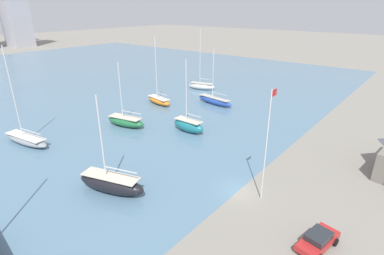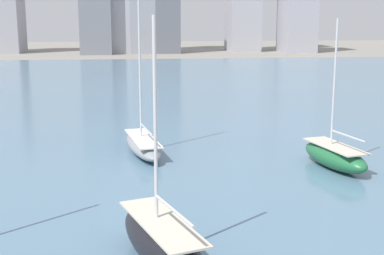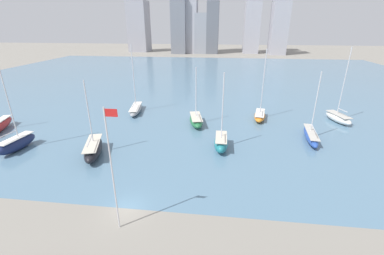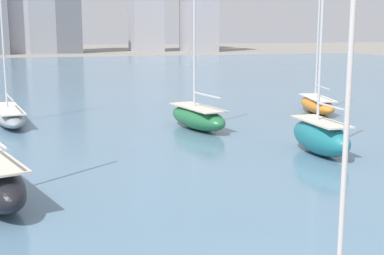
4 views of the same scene
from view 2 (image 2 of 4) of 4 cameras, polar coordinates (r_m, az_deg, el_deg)
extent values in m
cube|color=slate|center=(83.96, 0.83, 3.70)|extent=(180.00, 140.00, 0.00)
cube|color=#8E939E|center=(178.55, -5.14, 12.13)|extent=(9.21, 11.63, 26.16)
cube|color=slate|center=(178.04, -2.70, 13.32)|extent=(7.99, 10.00, 33.39)
ellipsoid|color=#236B3D|center=(43.73, 14.97, -3.02)|extent=(4.11, 8.09, 1.82)
cube|color=beige|center=(43.52, 15.03, -1.93)|extent=(3.37, 6.64, 0.10)
cube|color=#2D2D33|center=(43.85, 14.93, -3.66)|extent=(0.45, 1.39, 0.82)
cylinder|color=silver|center=(43.13, 14.95, 4.65)|extent=(0.18, 0.18, 9.82)
cylinder|color=silver|center=(42.04, 16.27, -0.87)|extent=(1.03, 4.18, 0.14)
ellipsoid|color=gray|center=(46.89, -5.26, -1.93)|extent=(3.91, 10.03, 1.41)
cube|color=silver|center=(46.74, -5.27, -1.15)|extent=(3.20, 8.23, 0.10)
cube|color=#2D2D33|center=(46.99, -5.25, -2.39)|extent=(0.44, 1.76, 0.63)
cylinder|color=silver|center=(46.42, -5.61, 7.51)|extent=(0.18, 0.18, 13.92)
cylinder|color=silver|center=(44.84, -4.89, -0.20)|extent=(0.94, 4.89, 0.14)
ellipsoid|color=black|center=(26.30, -3.25, -12.20)|extent=(4.97, 8.95, 2.18)
cube|color=beige|center=(25.89, -3.28, -10.10)|extent=(4.07, 7.34, 0.10)
cube|color=#2D2D33|center=(26.55, -3.23, -13.38)|extent=(0.63, 1.52, 0.98)
cylinder|color=silver|center=(25.09, -3.94, 0.82)|extent=(0.18, 0.18, 9.66)
cylinder|color=silver|center=(24.16, -1.98, -8.80)|extent=(1.46, 4.17, 0.14)
camera|label=1|loc=(18.38, -110.54, 24.61)|focal=28.00mm
camera|label=3|loc=(24.47, 111.73, 14.03)|focal=24.00mm
camera|label=4|loc=(5.73, 98.32, -41.88)|focal=50.00mm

